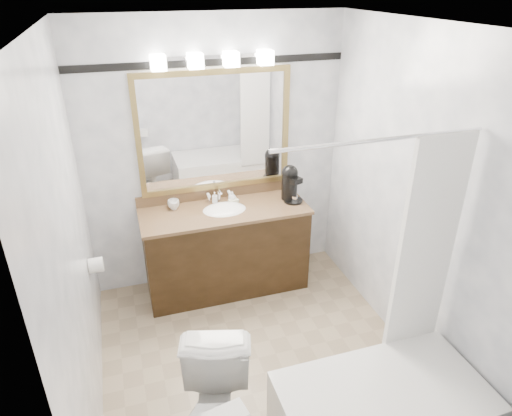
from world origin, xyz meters
name	(u,v)px	position (x,y,z in m)	size (l,w,h in m)	color
room	(259,222)	(0.00, 0.00, 1.25)	(2.42, 2.62, 2.52)	gray
vanity	(226,247)	(0.00, 1.02, 0.44)	(1.53, 0.58, 0.97)	black
mirror	(215,132)	(0.00, 1.28, 1.50)	(1.40, 0.04, 1.10)	olive
vanity_light_bar	(213,59)	(0.00, 1.23, 2.13)	(1.02, 0.14, 0.12)	silver
accent_stripe	(212,62)	(0.00, 1.29, 2.10)	(2.40, 0.01, 0.06)	black
bathtub	(383,405)	(0.55, -0.90, 0.28)	(1.30, 0.75, 1.96)	white
tp_roll	(96,265)	(-1.14, 0.66, 0.70)	(0.12, 0.12, 0.11)	white
coffee_maker	(290,182)	(0.64, 1.03, 1.03)	(0.19, 0.22, 0.35)	black
cup_left	(174,204)	(-0.44, 1.18, 0.89)	(0.11, 0.11, 0.08)	white
cup_right	(174,205)	(-0.44, 1.16, 0.89)	(0.08, 0.08, 0.08)	white
soap_bottle_a	(215,197)	(-0.05, 1.18, 0.90)	(0.05, 0.05, 0.10)	white
soap_bottle_b	(232,196)	(0.11, 1.17, 0.90)	(0.07, 0.07, 0.09)	white
soap_bar	(233,201)	(0.12, 1.13, 0.86)	(0.09, 0.06, 0.03)	beige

